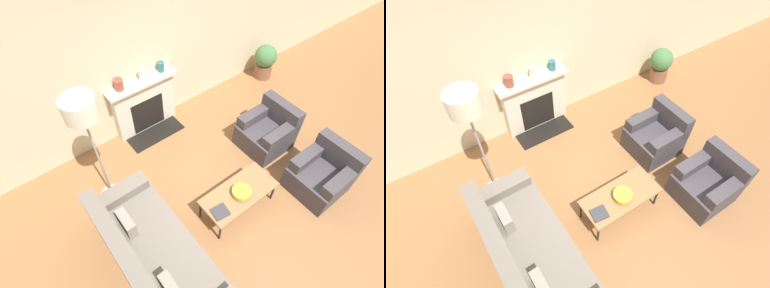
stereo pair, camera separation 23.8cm
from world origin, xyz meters
The scene contains 14 objects.
ground_plane centered at (0.00, 0.00, 0.00)m, with size 18.00×18.00×0.00m, color #99663D.
wall_back centered at (0.00, 2.43, 1.45)m, with size 18.00×0.06×2.90m.
fireplace centered at (-0.20, 2.29, 0.50)m, with size 1.25×0.59×1.04m.
couch centered at (-1.48, 0.02, 0.31)m, with size 0.91×2.10×0.84m.
armchair_near centered at (1.20, -0.45, 0.31)m, with size 0.78×0.74×0.80m.
armchair_far centered at (1.20, 0.66, 0.31)m, with size 0.78×0.74×0.80m.
coffee_table centered at (-0.06, 0.04, 0.38)m, with size 1.12×0.51×0.41m.
bowl centered at (-0.06, 0.01, 0.46)m, with size 0.27×0.27×0.09m.
book centered at (-0.47, -0.02, 0.42)m, with size 0.24×0.22×0.02m.
floor_lamp centered at (-1.43, 1.35, 1.63)m, with size 0.40×0.40×1.96m.
mantel_vase_left centered at (-0.57, 2.30, 1.13)m, with size 0.15×0.15×0.18m.
mantel_vase_center_left centered at (-0.17, 2.30, 1.13)m, with size 0.09×0.09×0.18m.
mantel_vase_center_right centered at (0.20, 2.30, 1.12)m, with size 0.12×0.12×0.16m.
potted_plant centered at (2.58, 2.04, 0.40)m, with size 0.46×0.46×0.73m.
Camera 1 is at (-1.92, -1.28, 4.03)m, focal length 28.00 mm.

